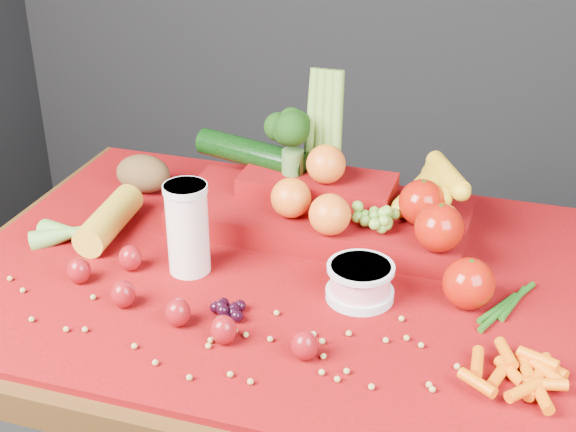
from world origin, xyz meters
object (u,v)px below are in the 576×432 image
(yogurt_bowl, at_px, (360,281))
(milk_glass, at_px, (187,225))
(produce_mound, at_px, (337,201))
(table, at_px, (284,321))

(yogurt_bowl, bearing_deg, milk_glass, -179.48)
(milk_glass, distance_m, yogurt_bowl, 0.29)
(yogurt_bowl, height_order, produce_mound, produce_mound)
(yogurt_bowl, bearing_deg, produce_mound, 114.18)
(milk_glass, distance_m, produce_mound, 0.28)
(yogurt_bowl, bearing_deg, table, 160.89)
(milk_glass, relative_size, yogurt_bowl, 1.45)
(table, distance_m, produce_mound, 0.23)
(table, height_order, milk_glass, milk_glass)
(table, height_order, produce_mound, produce_mound)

